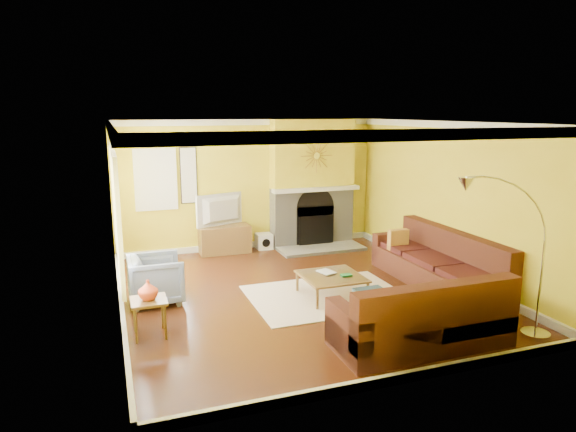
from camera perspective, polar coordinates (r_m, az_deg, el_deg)
name	(u,v)px	position (r m, az deg, el deg)	size (l,w,h in m)	color
floor	(300,293)	(8.34, 1.29, -8.58)	(5.50, 6.00, 0.02)	#542711
ceiling	(300,122)	(7.83, 1.38, 10.43)	(5.50, 6.00, 0.02)	white
wall_back	(249,185)	(10.80, -4.39, 3.49)	(5.50, 0.02, 2.70)	yellow
wall_front	(406,264)	(5.36, 12.96, -5.20)	(5.50, 0.02, 2.70)	yellow
wall_left	(113,223)	(7.47, -18.86, -0.77)	(0.02, 6.00, 2.70)	yellow
wall_right	(449,200)	(9.31, 17.41, 1.68)	(0.02, 6.00, 2.70)	yellow
baseboard	(300,289)	(8.32, 1.29, -8.13)	(5.50, 6.00, 0.12)	white
crown_molding	(300,126)	(7.83, 1.38, 9.92)	(5.50, 6.00, 0.12)	white
window_left_near	(113,198)	(8.72, -18.83, 1.95)	(0.06, 1.22, 1.72)	white
window_left_far	(117,221)	(6.85, -18.51, -0.54)	(0.06, 1.22, 1.72)	white
window_back	(156,179)	(10.40, -14.50, 3.95)	(0.82, 0.06, 1.22)	white
wall_art	(189,176)	(10.48, -10.98, 4.44)	(0.34, 0.04, 1.14)	white
fireplace	(312,183)	(11.04, 2.69, 3.69)	(1.80, 0.40, 2.70)	gray
mantel	(316,189)	(10.83, 3.17, 3.00)	(1.92, 0.22, 0.08)	white
hearth	(321,249)	(10.81, 3.73, -3.65)	(1.80, 0.70, 0.06)	gray
sunburst	(317,156)	(10.76, 3.19, 6.69)	(0.70, 0.04, 0.70)	olive
rug	(327,296)	(8.20, 4.36, -8.84)	(2.40, 1.80, 0.02)	beige
sectional_sofa	(394,274)	(7.98, 11.65, -6.30)	(3.10, 3.70, 0.90)	#4E2419
coffee_table	(331,286)	(8.12, 4.85, -7.76)	(0.92, 0.92, 0.36)	white
media_console	(225,239)	(10.62, -7.05, -2.57)	(1.03, 0.46, 0.57)	brown
tv	(224,210)	(10.49, -7.13, 0.66)	(1.13, 0.15, 0.65)	black
subwoofer	(264,241)	(10.89, -2.70, -2.80)	(0.32, 0.32, 0.32)	white
armchair	(156,279)	(8.08, -14.46, -6.82)	(0.78, 0.80, 0.73)	slate
side_table	(150,318)	(6.99, -15.12, -10.86)	(0.45, 0.45, 0.50)	brown
vase	(148,290)	(6.85, -15.29, -7.91)	(0.25, 0.25, 0.27)	#DA4924
book	(321,273)	(8.09, 3.70, -6.37)	(0.21, 0.28, 0.03)	white
arc_lamp	(506,262)	(6.81, 23.10, -4.73)	(1.35, 0.36, 2.13)	silver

